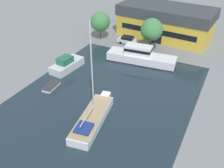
{
  "coord_description": "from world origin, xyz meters",
  "views": [
    {
      "loc": [
        14.77,
        -26.37,
        21.61
      ],
      "look_at": [
        0.0,
        2.46,
        1.0
      ],
      "focal_mm": 40.0,
      "sensor_mm": 36.0,
      "label": 1
    }
  ],
  "objects": [
    {
      "name": "parked_car",
      "position": [
        -5.07,
        20.0,
        0.82
      ],
      "size": [
        4.69,
        2.06,
        1.62
      ],
      "rotation": [
        0.0,
        0.0,
        4.75
      ],
      "color": "silver",
      "rests_on": "ground"
    },
    {
      "name": "sailboat_moored",
      "position": [
        1.26,
        -5.47,
        0.69
      ],
      "size": [
        4.19,
        10.8,
        13.36
      ],
      "rotation": [
        0.0,
        0.0,
        0.16
      ],
      "color": "white",
      "rests_on": "water_canal"
    },
    {
      "name": "quay_tree_near_building",
      "position": [
        0.53,
        18.2,
        4.68
      ],
      "size": [
        4.34,
        4.34,
        6.86
      ],
      "color": "brown",
      "rests_on": "ground"
    },
    {
      "name": "ground_plane",
      "position": [
        0.0,
        0.0,
        0.0
      ],
      "size": [
        440.0,
        440.0,
        0.0
      ],
      "primitive_type": "plane",
      "color": "gray"
    },
    {
      "name": "quay_tree_by_water",
      "position": [
        -11.63,
        19.58,
        3.96
      ],
      "size": [
        4.26,
        4.26,
        6.09
      ],
      "color": "brown",
      "rests_on": "ground"
    },
    {
      "name": "water_canal",
      "position": [
        0.0,
        0.0,
        0.0
      ],
      "size": [
        24.97,
        32.83,
        0.01
      ],
      "primitive_type": "cube",
      "color": "#1E2D38",
      "rests_on": "ground"
    },
    {
      "name": "warehouse_building",
      "position": [
        0.55,
        27.67,
        3.49
      ],
      "size": [
        21.21,
        11.26,
        6.9
      ],
      "rotation": [
        0.0,
        0.0,
        -0.08
      ],
      "color": "gold",
      "rests_on": "ground"
    },
    {
      "name": "cabin_boat",
      "position": [
        -10.1,
        4.64,
        0.91
      ],
      "size": [
        3.28,
        6.69,
        2.46
      ],
      "rotation": [
        0.0,
        0.0,
        -0.09
      ],
      "color": "silver",
      "rests_on": "water_canal"
    },
    {
      "name": "motor_cruiser",
      "position": [
        0.55,
        12.98,
        1.19
      ],
      "size": [
        13.0,
        4.71,
        3.28
      ],
      "rotation": [
        0.0,
        0.0,
        1.67
      ],
      "color": "white",
      "rests_on": "water_canal"
    },
    {
      "name": "small_dinghy",
      "position": [
        -8.74,
        -1.45,
        0.29
      ],
      "size": [
        1.85,
        3.47,
        0.56
      ],
      "rotation": [
        0.0,
        0.0,
        3.24
      ],
      "color": "silver",
      "rests_on": "water_canal"
    }
  ]
}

